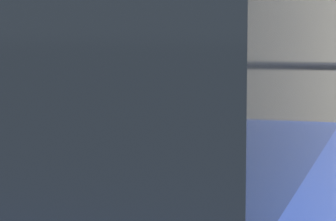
{
  "coord_description": "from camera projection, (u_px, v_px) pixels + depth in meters",
  "views": [
    {
      "loc": [
        1.88,
        -3.17,
        1.46
      ],
      "look_at": [
        0.78,
        0.44,
        1.06
      ],
      "focal_mm": 82.73,
      "sensor_mm": 36.0,
      "label": 1
    }
  ],
  "objects": [
    {
      "name": "backdrop_wall",
      "position": [
        244.0,
        26.0,
        9.51
      ],
      "size": [
        32.0,
        0.5,
        2.98
      ],
      "primitive_type": "cube",
      "color": "#ADA38E",
      "rests_on": "ground"
    },
    {
      "name": "pedestrian_at_meter",
      "position": [
        192.0,
        124.0,
        3.69
      ],
      "size": [
        0.63,
        0.43,
        1.57
      ],
      "rotation": [
        0.0,
        0.0,
        2.99
      ],
      "color": "brown",
      "rests_on": "sidewalk_curb"
    },
    {
      "name": "background_railing",
      "position": [
        164.0,
        97.0,
        6.38
      ],
      "size": [
        24.06,
        0.06,
        1.08
      ],
      "color": "black",
      "rests_on": "sidewalk_curb"
    },
    {
      "name": "parking_meter",
      "position": [
        92.0,
        59.0,
        3.85
      ],
      "size": [
        0.19,
        0.2,
        1.6
      ],
      "rotation": [
        0.0,
        0.0,
        3.06
      ],
      "color": "slate",
      "rests_on": "sidewalk_curb"
    }
  ]
}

